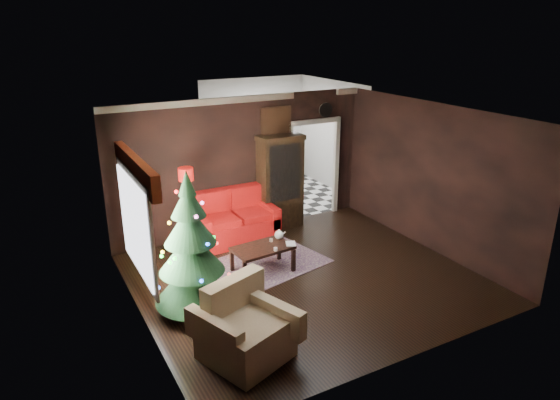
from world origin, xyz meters
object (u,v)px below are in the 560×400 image
curio_cabinet (280,184)px  teapot (279,235)px  kitchen_table (275,187)px  floor_lamp (188,214)px  loveseat (235,217)px  coffee_table (263,259)px  armchair (245,327)px  christmas_tree (191,248)px  wall_clock (325,110)px

curio_cabinet → teapot: curio_cabinet is taller
curio_cabinet → kitchen_table: size_ratio=2.53×
floor_lamp → kitchen_table: floor_lamp is taller
loveseat → coffee_table: size_ratio=1.66×
loveseat → floor_lamp: bearing=-167.3°
loveseat → kitchen_table: bearing=42.5°
curio_cabinet → coffee_table: bearing=-127.0°
armchair → teapot: size_ratio=5.67×
loveseat → armchair: loveseat is taller
kitchen_table → teapot: bearing=-117.0°
christmas_tree → kitchen_table: 5.12m
floor_lamp → kitchen_table: size_ratio=2.35×
curio_cabinet → armchair: (-2.54, -3.72, -0.49)m
floor_lamp → armchair: size_ratio=1.69×
teapot → armchair: bearing=-127.5°
christmas_tree → teapot: (1.90, 0.80, -0.49)m
loveseat → armchair: bearing=-111.6°
loveseat → curio_cabinet: (1.15, 0.22, 0.45)m
teapot → kitchen_table: bearing=63.0°
curio_cabinet → wall_clock: (1.20, 0.18, 1.43)m
armchair → wall_clock: wall_clock is taller
armchair → kitchen_table: 6.06m
teapot → floor_lamp: bearing=140.4°
curio_cabinet → loveseat: bearing=-169.2°
christmas_tree → wall_clock: wall_clock is taller
kitchen_table → floor_lamp: bearing=-146.3°
loveseat → kitchen_table: (1.80, 1.65, -0.12)m
floor_lamp → kitchen_table: (2.82, 1.88, -0.46)m
loveseat → kitchen_table: size_ratio=2.27×
christmas_tree → coffee_table: 1.81m
curio_cabinet → teapot: bearing=-119.3°
armchair → teapot: 2.76m
teapot → kitchen_table: 3.33m
loveseat → christmas_tree: (-1.61, -2.11, 0.55)m
christmas_tree → teapot: bearing=23.0°
curio_cabinet → coffee_table: (-1.27, -1.68, -0.71)m
floor_lamp → teapot: floor_lamp is taller
kitchen_table → christmas_tree: bearing=-132.1°
floor_lamp → coffee_table: floor_lamp is taller
coffee_table → kitchen_table: (1.92, 3.11, 0.13)m
floor_lamp → kitchen_table: 3.42m
wall_clock → coffee_table: bearing=-143.0°
coffee_table → teapot: (0.41, 0.15, 0.32)m
teapot → kitchen_table: (1.51, 2.96, -0.18)m
floor_lamp → wall_clock: 3.76m
coffee_table → wall_clock: 3.76m
christmas_tree → kitchen_table: christmas_tree is taller
armchair → curio_cabinet: bearing=35.7°
floor_lamp → coffee_table: size_ratio=1.72×
loveseat → coffee_table: (-0.12, -1.46, -0.26)m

